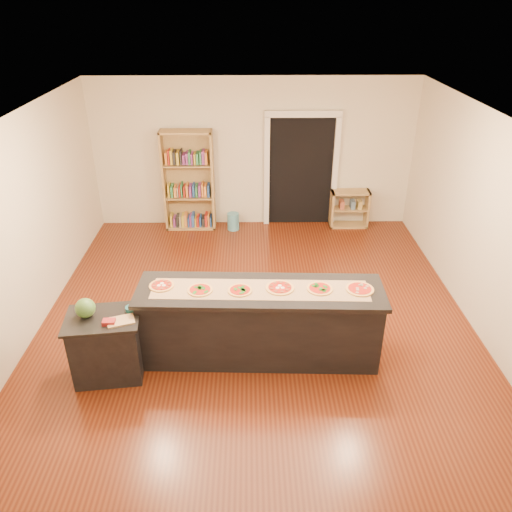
{
  "coord_description": "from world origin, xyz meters",
  "views": [
    {
      "loc": [
        -0.08,
        -5.63,
        4.14
      ],
      "look_at": [
        0.0,
        0.2,
        1.0
      ],
      "focal_mm": 35.0,
      "sensor_mm": 36.0,
      "label": 1
    }
  ],
  "objects_px": {
    "bookshelf": "(189,181)",
    "low_shelf": "(349,209)",
    "waste_bin": "(233,221)",
    "side_counter": "(107,346)",
    "watermelon": "(85,308)",
    "kitchen_island": "(260,323)"
  },
  "relations": [
    {
      "from": "bookshelf",
      "to": "low_shelf",
      "type": "bearing_deg",
      "value": 0.22
    },
    {
      "from": "low_shelf",
      "to": "waste_bin",
      "type": "distance_m",
      "value": 2.27
    },
    {
      "from": "side_counter",
      "to": "watermelon",
      "type": "bearing_deg",
      "value": 166.59
    },
    {
      "from": "waste_bin",
      "to": "low_shelf",
      "type": "bearing_deg",
      "value": 3.24
    },
    {
      "from": "kitchen_island",
      "to": "bookshelf",
      "type": "xyz_separation_m",
      "value": [
        -1.26,
        3.88,
        0.46
      ]
    },
    {
      "from": "side_counter",
      "to": "waste_bin",
      "type": "distance_m",
      "value": 4.34
    },
    {
      "from": "side_counter",
      "to": "watermelon",
      "type": "distance_m",
      "value": 0.56
    },
    {
      "from": "bookshelf",
      "to": "low_shelf",
      "type": "distance_m",
      "value": 3.13
    },
    {
      "from": "waste_bin",
      "to": "bookshelf",
      "type": "bearing_deg",
      "value": 172.0
    },
    {
      "from": "bookshelf",
      "to": "watermelon",
      "type": "xyz_separation_m",
      "value": [
        -0.73,
        -4.2,
        -0.0
      ]
    },
    {
      "from": "low_shelf",
      "to": "watermelon",
      "type": "xyz_separation_m",
      "value": [
        -3.81,
        -4.21,
        0.58
      ]
    },
    {
      "from": "kitchen_island",
      "to": "waste_bin",
      "type": "xyz_separation_m",
      "value": [
        -0.44,
        3.76,
        -0.33
      ]
    },
    {
      "from": "low_shelf",
      "to": "side_counter",
      "type": "bearing_deg",
      "value": -130.62
    },
    {
      "from": "kitchen_island",
      "to": "watermelon",
      "type": "distance_m",
      "value": 2.06
    },
    {
      "from": "kitchen_island",
      "to": "watermelon",
      "type": "height_order",
      "value": "watermelon"
    },
    {
      "from": "kitchen_island",
      "to": "bookshelf",
      "type": "bearing_deg",
      "value": 110.08
    },
    {
      "from": "kitchen_island",
      "to": "low_shelf",
      "type": "bearing_deg",
      "value": 67.04
    },
    {
      "from": "kitchen_island",
      "to": "bookshelf",
      "type": "distance_m",
      "value": 4.1
    },
    {
      "from": "low_shelf",
      "to": "watermelon",
      "type": "height_order",
      "value": "watermelon"
    },
    {
      "from": "side_counter",
      "to": "bookshelf",
      "type": "relative_size",
      "value": 0.44
    },
    {
      "from": "side_counter",
      "to": "kitchen_island",
      "type": "bearing_deg",
      "value": 4.21
    },
    {
      "from": "low_shelf",
      "to": "waste_bin",
      "type": "relative_size",
      "value": 2.21
    }
  ]
}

